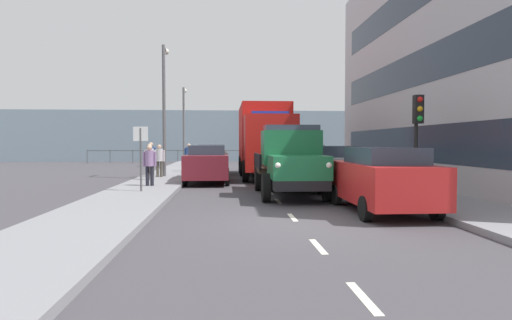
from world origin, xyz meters
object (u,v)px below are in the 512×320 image
object	(u,v)px
truck_vintage_green	(291,162)
lamp_post_promenade	(164,99)
car_teal_kerbside_2	(305,161)
lorry_cargo_red	(265,138)
pedestrian_strolling	(150,159)
lamp_post_far	(184,118)
street_sign	(141,147)
car_red_kerbside_near	(382,178)
car_silver_kerbside_1	(330,167)
pedestrian_with_bag	(150,162)
pedestrian_by_lamp	(189,155)
car_grey_oppositeside_1	(212,159)
car_maroon_oppositeside_0	(208,163)
traffic_light_near	(418,123)
pedestrian_couple_a	(159,158)
pedestrian_near_railing	(151,156)

from	to	relation	value
truck_vintage_green	lamp_post_promenade	world-z (taller)	lamp_post_promenade
truck_vintage_green	car_teal_kerbside_2	distance (m)	7.85
lorry_cargo_red	pedestrian_strolling	bearing A→B (deg)	27.11
lamp_post_far	street_sign	distance (m)	17.14
car_red_kerbside_near	car_silver_kerbside_1	xyz separation A→B (m)	(0.00, -5.61, 0.00)
car_teal_kerbside_2	pedestrian_with_bag	distance (m)	8.70
pedestrian_strolling	street_sign	xyz separation A→B (m)	(-0.52, 4.72, 0.57)
pedestrian_with_bag	lamp_post_promenade	size ratio (longest dim) A/B	0.24
pedestrian_with_bag	pedestrian_by_lamp	world-z (taller)	pedestrian_by_lamp
car_grey_oppositeside_1	pedestrian_strolling	size ratio (longest dim) A/B	2.70
car_red_kerbside_near	lamp_post_promenade	distance (m)	13.47
car_silver_kerbside_1	pedestrian_with_bag	bearing A→B (deg)	-3.02
street_sign	car_teal_kerbside_2	bearing A→B (deg)	-135.76
lorry_cargo_red	car_teal_kerbside_2	size ratio (longest dim) A/B	2.05
pedestrian_by_lamp	car_grey_oppositeside_1	bearing A→B (deg)	173.24
lorry_cargo_red	car_maroon_oppositeside_0	distance (m)	4.35
car_grey_oppositeside_1	truck_vintage_green	bearing A→B (deg)	105.58
pedestrian_strolling	traffic_light_near	xyz separation A→B (m)	(-9.57, 6.60, 1.36)
car_teal_kerbside_2	pedestrian_with_bag	bearing A→B (deg)	35.22
pedestrian_strolling	traffic_light_near	bearing A→B (deg)	145.39
traffic_light_near	street_sign	xyz separation A→B (m)	(9.05, -1.89, -0.79)
pedestrian_by_lamp	lamp_post_promenade	xyz separation A→B (m)	(0.90, 3.55, 2.95)
car_maroon_oppositeside_0	pedestrian_couple_a	bearing A→B (deg)	-34.36
car_teal_kerbside_2	pedestrian_near_railing	size ratio (longest dim) A/B	2.35
lorry_cargo_red	car_silver_kerbside_1	distance (m)	6.50
pedestrian_by_lamp	pedestrian_couple_a	bearing A→B (deg)	75.59
car_silver_kerbside_1	pedestrian_couple_a	size ratio (longest dim) A/B	2.86
car_red_kerbside_near	pedestrian_with_bag	xyz separation A→B (m)	(7.11, -5.98, 0.18)
car_teal_kerbside_2	car_grey_oppositeside_1	size ratio (longest dim) A/B	0.90
pedestrian_strolling	pedestrian_couple_a	xyz separation A→B (m)	(-0.20, -1.47, -0.03)
pedestrian_near_railing	pedestrian_by_lamp	size ratio (longest dim) A/B	1.04
pedestrian_strolling	traffic_light_near	distance (m)	11.70
car_teal_kerbside_2	car_grey_oppositeside_1	distance (m)	5.97
lorry_cargo_red	street_sign	world-z (taller)	lorry_cargo_red
lorry_cargo_red	lamp_post_far	world-z (taller)	lamp_post_far
car_grey_oppositeside_1	car_silver_kerbside_1	bearing A→B (deg)	119.66
car_maroon_oppositeside_0	pedestrian_couple_a	distance (m)	2.95
car_teal_kerbside_2	pedestrian_by_lamp	xyz separation A→B (m)	(6.32, -3.48, 0.21)
pedestrian_by_lamp	car_silver_kerbside_1	bearing A→B (deg)	125.46
street_sign	pedestrian_couple_a	bearing A→B (deg)	-87.07
car_teal_kerbside_2	pedestrian_strolling	bearing A→B (deg)	15.98
pedestrian_couple_a	lamp_post_promenade	bearing A→B (deg)	-105.54
truck_vintage_green	car_red_kerbside_near	world-z (taller)	truck_vintage_green
car_silver_kerbside_1	car_grey_oppositeside_1	world-z (taller)	same
car_silver_kerbside_1	truck_vintage_green	bearing A→B (deg)	49.14
street_sign	pedestrian_near_railing	bearing A→B (deg)	-82.79
truck_vintage_green	lamp_post_far	bearing A→B (deg)	-73.31
car_maroon_oppositeside_0	lamp_post_far	distance (m)	13.00
car_teal_kerbside_2	pedestrian_strolling	xyz separation A→B (m)	(7.60, 2.18, 0.22)
pedestrian_with_bag	traffic_light_near	xyz separation A→B (m)	(-9.08, 3.76, 1.39)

